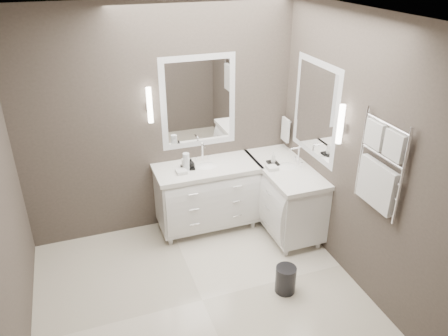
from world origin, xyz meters
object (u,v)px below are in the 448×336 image
object	(u,v)px
vanity_back	(207,193)
towel_ladder	(379,170)
waste_bin	(286,279)
vanity_right	(284,193)

from	to	relation	value
vanity_back	towel_ladder	size ratio (longest dim) A/B	1.38
vanity_back	towel_ladder	world-z (taller)	towel_ladder
vanity_back	towel_ladder	distance (m)	2.16
vanity_back	towel_ladder	bearing A→B (deg)	-55.90
towel_ladder	waste_bin	distance (m)	1.46
vanity_right	towel_ladder	xyz separation A→B (m)	(0.23, -1.30, 0.91)
vanity_right	towel_ladder	bearing A→B (deg)	-80.16
vanity_right	towel_ladder	size ratio (longest dim) A/B	1.38
vanity_right	waste_bin	xyz separation A→B (m)	(-0.49, -1.05, -0.34)
towel_ladder	waste_bin	size ratio (longest dim) A/B	3.08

